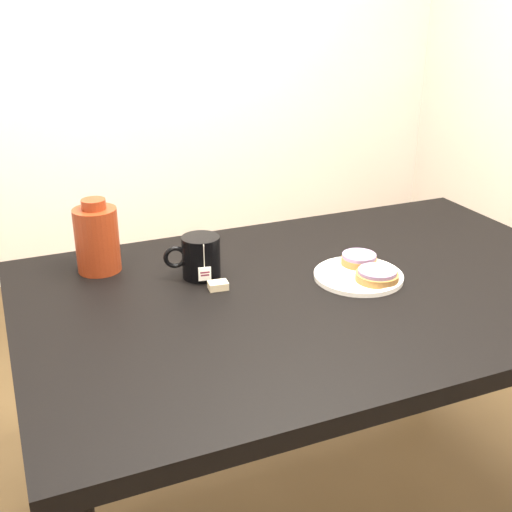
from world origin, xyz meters
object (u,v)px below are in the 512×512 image
at_px(table, 321,317).
at_px(mug, 200,257).
at_px(plate, 358,275).
at_px(bagel_front, 377,275).
at_px(bagel_package, 97,239).
at_px(bagel_back, 359,259).
at_px(teabag_pouch, 218,285).

distance_m(table, mug, 0.33).
xyz_separation_m(plate, bagel_front, (0.02, -0.05, 0.02)).
bearing_deg(mug, bagel_front, -19.51).
relative_size(plate, bagel_package, 1.17).
bearing_deg(plate, mug, 155.35).
bearing_deg(bagel_front, mug, 150.52).
height_order(bagel_back, bagel_front, same).
xyz_separation_m(table, mug, (-0.25, 0.17, 0.14)).
height_order(mug, teabag_pouch, mug).
distance_m(table, bagel_package, 0.58).
bearing_deg(bagel_front, table, 160.55).
relative_size(plate, bagel_back, 2.29).
relative_size(table, plate, 6.52).
height_order(bagel_front, bagel_package, bagel_package).
height_order(teabag_pouch, bagel_package, bagel_package).
distance_m(table, plate, 0.14).
bearing_deg(plate, teabag_pouch, 167.07).
relative_size(bagel_back, bagel_package, 0.51).
bearing_deg(mug, bagel_back, -6.07).
xyz_separation_m(bagel_back, bagel_package, (-0.60, 0.24, 0.06)).
xyz_separation_m(table, bagel_front, (0.12, -0.04, 0.11)).
bearing_deg(mug, teabag_pouch, -69.87).
bearing_deg(teabag_pouch, table, -19.49).
bearing_deg(plate, bagel_back, 58.25).
bearing_deg(bagel_front, bagel_package, 149.75).
bearing_deg(mug, table, -23.79).
height_order(bagel_front, mug, mug).
distance_m(bagel_front, bagel_package, 0.68).
height_order(plate, bagel_front, bagel_front).
xyz_separation_m(bagel_front, mug, (-0.37, 0.21, 0.03)).
xyz_separation_m(bagel_front, bagel_package, (-0.59, 0.34, 0.06)).
height_order(bagel_back, mug, mug).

